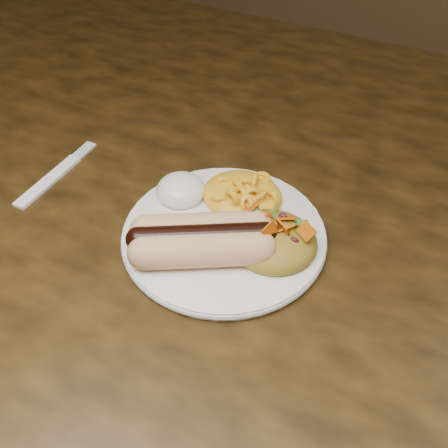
% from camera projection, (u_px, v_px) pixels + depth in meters
% --- Properties ---
extents(table, '(1.60, 0.90, 0.75)m').
position_uv_depth(table, '(248.00, 255.00, 0.65)').
color(table, '#462E0F').
rests_on(table, floor).
extents(plate, '(0.23, 0.23, 0.01)m').
position_uv_depth(plate, '(224.00, 235.00, 0.53)').
color(plate, white).
rests_on(plate, table).
extents(hotdog, '(0.12, 0.11, 0.03)m').
position_uv_depth(hotdog, '(202.00, 239.00, 0.50)').
color(hotdog, '#E7A977').
rests_on(hotdog, plate).
extents(mac_and_cheese, '(0.11, 0.10, 0.03)m').
position_uv_depth(mac_and_cheese, '(242.00, 186.00, 0.56)').
color(mac_and_cheese, '#FFAA35').
rests_on(mac_and_cheese, plate).
extents(sour_cream, '(0.06, 0.06, 0.03)m').
position_uv_depth(sour_cream, '(180.00, 184.00, 0.56)').
color(sour_cream, white).
rests_on(sour_cream, plate).
extents(taco_salad, '(0.09, 0.08, 0.04)m').
position_uv_depth(taco_salad, '(273.00, 235.00, 0.51)').
color(taco_salad, '#AC530B').
rests_on(taco_salad, plate).
extents(fork, '(0.02, 0.13, 0.00)m').
position_uv_depth(fork, '(48.00, 181.00, 0.60)').
color(fork, white).
rests_on(fork, table).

